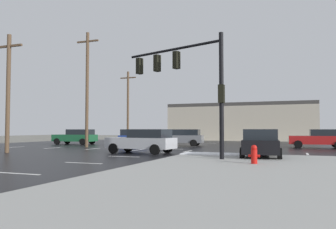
# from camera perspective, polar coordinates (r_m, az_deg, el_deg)

# --- Properties ---
(ground_plane) EXTENTS (120.00, 120.00, 0.00)m
(ground_plane) POSITION_cam_1_polar(r_m,az_deg,el_deg) (25.22, -1.02, -6.15)
(ground_plane) COLOR slate
(road_asphalt) EXTENTS (44.00, 44.00, 0.02)m
(road_asphalt) POSITION_cam_1_polar(r_m,az_deg,el_deg) (25.22, -1.02, -6.13)
(road_asphalt) COLOR black
(road_asphalt) RESTS_ON ground_plane
(snow_strip_curbside) EXTENTS (4.00, 1.60, 0.06)m
(snow_strip_curbside) POSITION_cam_1_polar(r_m,az_deg,el_deg) (19.92, 8.23, -6.59)
(snow_strip_curbside) COLOR white
(snow_strip_curbside) RESTS_ON sidewalk_corner
(lane_markings) EXTENTS (36.15, 36.15, 0.01)m
(lane_markings) POSITION_cam_1_polar(r_m,az_deg,el_deg) (23.50, 0.49, -6.36)
(lane_markings) COLOR silver
(lane_markings) RESTS_ON road_asphalt
(traffic_signal_mast) EXTENTS (6.05, 2.20, 6.26)m
(traffic_signal_mast) POSITION_cam_1_polar(r_m,az_deg,el_deg) (18.10, 3.35, 6.67)
(traffic_signal_mast) COLOR black
(traffic_signal_mast) RESTS_ON sidewalk_corner
(fire_hydrant) EXTENTS (0.48, 0.26, 0.79)m
(fire_hydrant) POSITION_cam_1_polar(r_m,az_deg,el_deg) (14.82, 14.33, -6.52)
(fire_hydrant) COLOR red
(fire_hydrant) RESTS_ON sidewalk_corner
(strip_building_background) EXTENTS (21.27, 8.00, 5.47)m
(strip_building_background) POSITION_cam_1_polar(r_m,az_deg,el_deg) (52.80, 12.36, -1.24)
(strip_building_background) COLOR #BCB29E
(strip_building_background) RESTS_ON ground_plane
(sedan_green) EXTENTS (4.60, 2.19, 1.58)m
(sedan_green) POSITION_cam_1_polar(r_m,az_deg,el_deg) (36.89, -15.23, -3.60)
(sedan_green) COLOR #195933
(sedan_green) RESTS_ON road_asphalt
(sedan_black) EXTENTS (2.30, 4.64, 1.58)m
(sedan_black) POSITION_cam_1_polar(r_m,az_deg,el_deg) (18.89, 15.40, -4.67)
(sedan_black) COLOR black
(sedan_black) RESTS_ON road_asphalt
(sedan_silver) EXTENTS (4.65, 2.33, 1.58)m
(sedan_silver) POSITION_cam_1_polar(r_m,az_deg,el_deg) (22.25, -4.23, -4.42)
(sedan_silver) COLOR #B7BABF
(sedan_silver) RESTS_ON road_asphalt
(sedan_grey) EXTENTS (4.68, 2.44, 1.58)m
(sedan_grey) POSITION_cam_1_polar(r_m,az_deg,el_deg) (31.85, 2.18, -3.86)
(sedan_grey) COLOR slate
(sedan_grey) RESTS_ON road_asphalt
(sedan_red) EXTENTS (4.58, 2.12, 1.58)m
(sedan_red) POSITION_cam_1_polar(r_m,az_deg,el_deg) (31.23, 24.19, -3.67)
(sedan_red) COLOR #B21919
(sedan_red) RESTS_ON road_asphalt
(sedan_blue) EXTENTS (2.37, 4.66, 1.58)m
(sedan_blue) POSITION_cam_1_polar(r_m,az_deg,el_deg) (32.42, -5.54, -3.83)
(sedan_blue) COLOR navy
(sedan_blue) RESTS_ON road_asphalt
(utility_pole_mid) EXTENTS (2.20, 0.28, 8.08)m
(utility_pole_mid) POSITION_cam_1_polar(r_m,az_deg,el_deg) (25.43, -25.37, 3.71)
(utility_pole_mid) COLOR brown
(utility_pole_mid) RESTS_ON ground_plane
(utility_pole_far) EXTENTS (2.20, 0.28, 10.33)m
(utility_pole_far) POSITION_cam_1_polar(r_m,az_deg,el_deg) (31.16, -13.49, 4.52)
(utility_pole_far) COLOR brown
(utility_pole_far) RESTS_ON ground_plane
(utility_pole_distant) EXTENTS (2.20, 0.28, 9.07)m
(utility_pole_distant) POSITION_cam_1_polar(r_m,az_deg,el_deg) (43.79, -6.78, 1.61)
(utility_pole_distant) COLOR brown
(utility_pole_distant) RESTS_ON ground_plane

